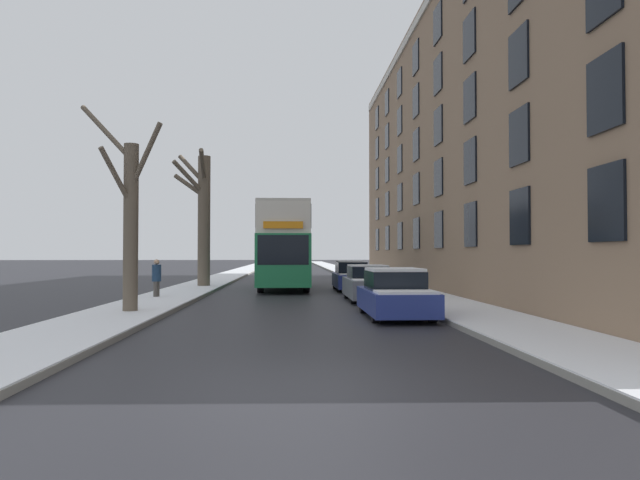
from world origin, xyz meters
TOP-DOWN VIEW (x-y plane):
  - ground_plane at (0.00, 0.00)m, footprint 320.00×320.00m
  - sidewalk_left at (-5.25, 53.00)m, footprint 2.66×130.00m
  - sidewalk_right at (5.25, 53.00)m, footprint 2.66×130.00m
  - terrace_facade_right at (11.08, 20.10)m, footprint 9.10×42.02m
  - bare_tree_left_0 at (-5.12, 9.63)m, footprint 3.01×2.18m
  - bare_tree_left_1 at (-4.99, 23.12)m, footprint 2.02×2.95m
  - double_decker_bus at (-0.56, 22.95)m, footprint 2.60×10.30m
  - parked_car_0 at (2.88, 8.81)m, footprint 1.80×4.24m
  - parked_car_1 at (2.88, 14.74)m, footprint 1.69×4.29m
  - parked_car_2 at (2.88, 21.13)m, footprint 1.69×4.29m
  - pedestrian_left_sidewalk at (-5.62, 15.33)m, footprint 0.36×0.36m

SIDE VIEW (x-z plane):
  - ground_plane at x=0.00m, z-range 0.00..0.00m
  - sidewalk_left at x=-5.25m, z-range 0.00..0.16m
  - sidewalk_right at x=5.25m, z-range 0.00..0.16m
  - parked_car_1 at x=2.88m, z-range -0.05..1.39m
  - parked_car_0 at x=2.88m, z-range -0.06..1.40m
  - parked_car_2 at x=2.88m, z-range -0.06..1.45m
  - pedestrian_left_sidewalk at x=-5.62m, z-range 0.08..1.74m
  - double_decker_bus at x=-0.56m, z-range 0.28..4.70m
  - bare_tree_left_0 at x=-5.12m, z-range -0.38..6.28m
  - bare_tree_left_1 at x=-4.99m, z-range 0.26..7.61m
  - terrace_facade_right at x=11.08m, z-range 0.00..14.92m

